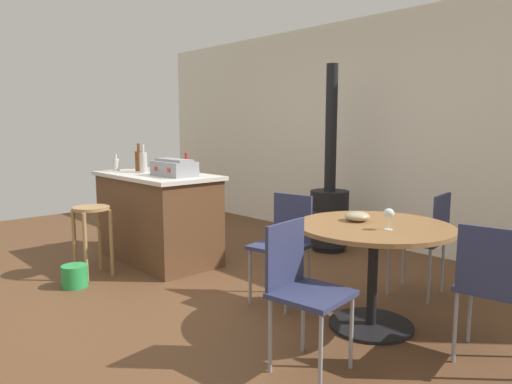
# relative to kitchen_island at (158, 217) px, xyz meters

# --- Properties ---
(ground_plane) EXTENTS (8.80, 8.80, 0.00)m
(ground_plane) POSITION_rel_kitchen_island_xyz_m (1.00, -0.51, -0.47)
(ground_plane) COLOR brown
(back_wall) EXTENTS (8.00, 0.10, 2.70)m
(back_wall) POSITION_rel_kitchen_island_xyz_m (1.00, 2.34, 0.88)
(back_wall) COLOR silver
(back_wall) RESTS_ON ground_plane
(kitchen_island) EXTENTS (1.45, 0.77, 0.93)m
(kitchen_island) POSITION_rel_kitchen_island_xyz_m (0.00, 0.00, 0.00)
(kitchen_island) COLOR brown
(kitchen_island) RESTS_ON ground_plane
(wooden_stool) EXTENTS (0.34, 0.34, 0.67)m
(wooden_stool) POSITION_rel_kitchen_island_xyz_m (0.04, -0.74, 0.02)
(wooden_stool) COLOR #A37A4C
(wooden_stool) RESTS_ON ground_plane
(dining_table) EXTENTS (1.09, 1.09, 0.75)m
(dining_table) POSITION_rel_kitchen_island_xyz_m (2.52, 0.21, 0.11)
(dining_table) COLOR black
(dining_table) RESTS_ON ground_plane
(folding_chair_near) EXTENTS (0.46, 0.46, 0.86)m
(folding_chair_near) POSITION_rel_kitchen_island_xyz_m (3.30, 0.27, 0.04)
(folding_chair_near) COLOR navy
(folding_chair_near) RESTS_ON ground_plane
(folding_chair_far) EXTENTS (0.45, 0.45, 0.88)m
(folding_chair_far) POSITION_rel_kitchen_island_xyz_m (2.46, 1.07, 0.06)
(folding_chair_far) COLOR navy
(folding_chair_far) RESTS_ON ground_plane
(folding_chair_left) EXTENTS (0.47, 0.47, 0.87)m
(folding_chair_left) POSITION_rel_kitchen_island_xyz_m (1.73, 0.14, 0.05)
(folding_chair_left) COLOR navy
(folding_chair_left) RESTS_ON ground_plane
(folding_chair_right) EXTENTS (0.45, 0.45, 0.87)m
(folding_chair_right) POSITION_rel_kitchen_island_xyz_m (2.55, -0.58, 0.05)
(folding_chair_right) COLOR navy
(folding_chair_right) RESTS_ON ground_plane
(wood_stove) EXTENTS (0.44, 0.45, 2.10)m
(wood_stove) POSITION_rel_kitchen_island_xyz_m (0.99, 1.65, 0.05)
(wood_stove) COLOR black
(wood_stove) RESTS_ON ground_plane
(toolbox) EXTENTS (0.48, 0.28, 0.17)m
(toolbox) POSITION_rel_kitchen_island_xyz_m (0.32, 0.01, 0.54)
(toolbox) COLOR gray
(toolbox) RESTS_ON kitchen_island
(bottle_0) EXTENTS (0.07, 0.07, 0.21)m
(bottle_0) POSITION_rel_kitchen_island_xyz_m (-0.59, 0.19, 0.54)
(bottle_0) COLOR maroon
(bottle_0) RESTS_ON kitchen_island
(bottle_1) EXTENTS (0.08, 0.08, 0.30)m
(bottle_1) POSITION_rel_kitchen_island_xyz_m (-0.19, -0.04, 0.58)
(bottle_1) COLOR #B7B2AD
(bottle_1) RESTS_ON kitchen_island
(bottle_2) EXTENTS (0.07, 0.07, 0.22)m
(bottle_2) POSITION_rel_kitchen_island_xyz_m (0.16, 0.27, 0.55)
(bottle_2) COLOR maroon
(bottle_2) RESTS_ON kitchen_island
(bottle_3) EXTENTS (0.07, 0.07, 0.19)m
(bottle_3) POSITION_rel_kitchen_island_xyz_m (-0.55, -0.18, 0.53)
(bottle_3) COLOR #B7B2AD
(bottle_3) RESTS_ON kitchen_island
(bottle_4) EXTENTS (0.08, 0.08, 0.31)m
(bottle_4) POSITION_rel_kitchen_island_xyz_m (-0.36, 0.00, 0.58)
(bottle_4) COLOR #603314
(bottle_4) RESTS_ON kitchen_island
(cup_0) EXTENTS (0.12, 0.08, 0.09)m
(cup_0) POSITION_rel_kitchen_island_xyz_m (-0.04, 0.18, 0.51)
(cup_0) COLOR #383838
(cup_0) RESTS_ON kitchen_island
(cup_1) EXTENTS (0.11, 0.07, 0.09)m
(cup_1) POSITION_rel_kitchen_island_xyz_m (-0.38, 0.19, 0.51)
(cup_1) COLOR #4C7099
(cup_1) RESTS_ON kitchen_island
(wine_glass) EXTENTS (0.07, 0.07, 0.14)m
(wine_glass) POSITION_rel_kitchen_island_xyz_m (2.67, 0.14, 0.38)
(wine_glass) COLOR silver
(wine_glass) RESTS_ON dining_table
(serving_bowl) EXTENTS (0.18, 0.18, 0.07)m
(serving_bowl) POSITION_rel_kitchen_island_xyz_m (2.36, 0.23, 0.31)
(serving_bowl) COLOR tan
(serving_bowl) RESTS_ON dining_table
(plastic_bucket) EXTENTS (0.22, 0.22, 0.20)m
(plastic_bucket) POSITION_rel_kitchen_island_xyz_m (0.25, -1.01, -0.37)
(plastic_bucket) COLOR green
(plastic_bucket) RESTS_ON ground_plane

